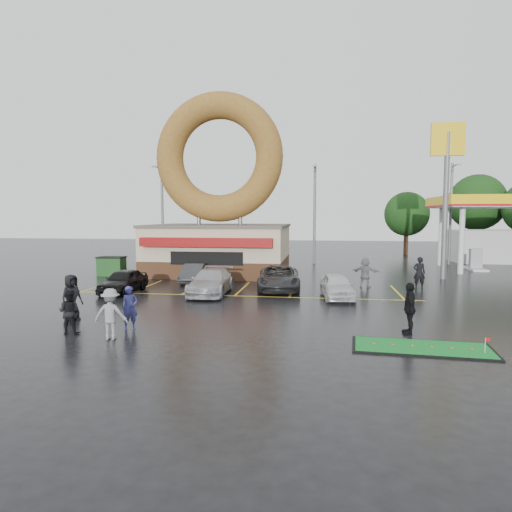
# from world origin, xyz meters

# --- Properties ---
(ground) EXTENTS (120.00, 120.00, 0.00)m
(ground) POSITION_xyz_m (0.00, 0.00, 0.00)
(ground) COLOR black
(ground) RESTS_ON ground
(donut_shop) EXTENTS (10.20, 8.70, 13.50)m
(donut_shop) POSITION_xyz_m (-3.00, 12.97, 4.46)
(donut_shop) COLOR #472B19
(donut_shop) RESTS_ON ground
(gas_station) EXTENTS (12.30, 13.65, 5.90)m
(gas_station) POSITION_xyz_m (20.00, 20.94, 3.70)
(gas_station) COLOR silver
(gas_station) RESTS_ON ground
(shell_sign) EXTENTS (2.20, 0.36, 10.60)m
(shell_sign) POSITION_xyz_m (13.00, 12.00, 7.38)
(shell_sign) COLOR slate
(shell_sign) RESTS_ON ground
(streetlight_left) EXTENTS (0.40, 2.21, 9.00)m
(streetlight_left) POSITION_xyz_m (-10.00, 19.92, 4.78)
(streetlight_left) COLOR slate
(streetlight_left) RESTS_ON ground
(streetlight_mid) EXTENTS (0.40, 2.21, 9.00)m
(streetlight_mid) POSITION_xyz_m (4.00, 20.92, 4.78)
(streetlight_mid) COLOR slate
(streetlight_mid) RESTS_ON ground
(streetlight_right) EXTENTS (0.40, 2.21, 9.00)m
(streetlight_right) POSITION_xyz_m (16.00, 21.92, 4.78)
(streetlight_right) COLOR slate
(streetlight_right) RESTS_ON ground
(tree_far_c) EXTENTS (6.30, 6.30, 9.00)m
(tree_far_c) POSITION_xyz_m (22.00, 34.00, 5.84)
(tree_far_c) COLOR #332114
(tree_far_c) RESTS_ON ground
(tree_far_d) EXTENTS (4.90, 4.90, 7.00)m
(tree_far_d) POSITION_xyz_m (14.00, 32.00, 4.53)
(tree_far_d) COLOR #332114
(tree_far_d) RESTS_ON ground
(car_black) EXTENTS (1.76, 4.03, 1.35)m
(car_black) POSITION_xyz_m (-6.44, 3.50, 0.68)
(car_black) COLOR black
(car_black) RESTS_ON ground
(car_dgrey) EXTENTS (1.48, 3.78, 1.23)m
(car_dgrey) POSITION_xyz_m (-3.57, 8.00, 0.61)
(car_dgrey) COLOR #2F2F31
(car_dgrey) RESTS_ON ground
(car_silver) EXTENTS (2.09, 4.92, 1.42)m
(car_silver) POSITION_xyz_m (-1.40, 3.77, 0.71)
(car_silver) COLOR #ACABB1
(car_silver) RESTS_ON ground
(car_grey) EXTENTS (2.82, 5.35, 1.44)m
(car_grey) POSITION_xyz_m (2.21, 5.80, 0.72)
(car_grey) COLOR #2A2A2D
(car_grey) RESTS_ON ground
(car_white) EXTENTS (2.02, 4.03, 1.32)m
(car_white) POSITION_xyz_m (5.51, 3.50, 0.66)
(car_white) COLOR silver
(car_white) RESTS_ON ground
(person_blue) EXTENTS (0.73, 0.69, 1.68)m
(person_blue) POSITION_xyz_m (-2.59, -4.38, 0.84)
(person_blue) COLOR navy
(person_blue) RESTS_ON ground
(person_blackjkt) EXTENTS (0.83, 0.67, 1.66)m
(person_blackjkt) POSITION_xyz_m (-4.55, -5.31, 0.83)
(person_blackjkt) COLOR black
(person_blackjkt) RESTS_ON ground
(person_hoodie) EXTENTS (1.24, 0.80, 1.82)m
(person_hoodie) POSITION_xyz_m (-2.69, -5.79, 0.91)
(person_hoodie) COLOR gray
(person_hoodie) RESTS_ON ground
(person_bystander) EXTENTS (0.95, 1.11, 1.94)m
(person_bystander) POSITION_xyz_m (-5.66, -3.24, 0.97)
(person_bystander) COLOR black
(person_bystander) RESTS_ON ground
(person_cameraman) EXTENTS (0.51, 1.14, 1.92)m
(person_cameraman) POSITION_xyz_m (7.93, -3.51, 0.96)
(person_cameraman) COLOR black
(person_cameraman) RESTS_ON ground
(person_walker_near) EXTENTS (1.79, 1.13, 1.84)m
(person_walker_near) POSITION_xyz_m (7.34, 7.52, 0.92)
(person_walker_near) COLOR gray
(person_walker_near) RESTS_ON ground
(person_walker_far) EXTENTS (0.72, 0.50, 1.92)m
(person_walker_far) POSITION_xyz_m (10.49, 7.42, 0.96)
(person_walker_far) COLOR black
(person_walker_far) RESTS_ON ground
(dumpster) EXTENTS (1.84, 1.26, 1.30)m
(dumpster) POSITION_xyz_m (-10.53, 10.51, 0.65)
(dumpster) COLOR #1A451B
(dumpster) RESTS_ON ground
(putting_green) EXTENTS (4.62, 2.26, 0.56)m
(putting_green) POSITION_xyz_m (8.00, -5.44, 0.04)
(putting_green) COLOR black
(putting_green) RESTS_ON ground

